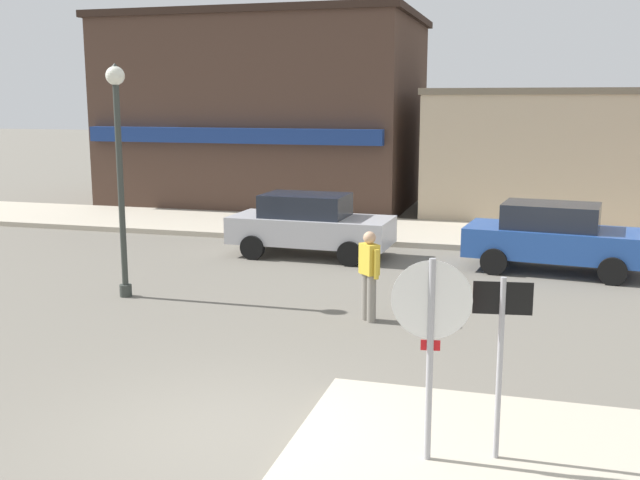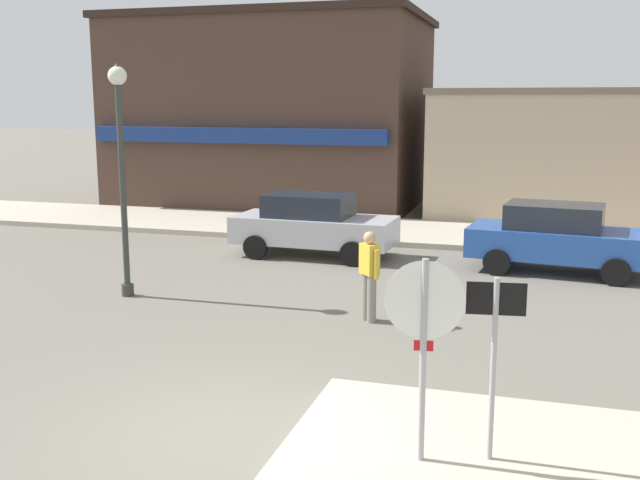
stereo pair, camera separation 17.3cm
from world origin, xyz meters
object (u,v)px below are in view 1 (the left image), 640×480
parked_car_nearest (310,224)px  pedestrian_crossing_near (369,273)px  parked_car_second (555,237)px  stop_sign (431,334)px  one_way_sign (500,350)px  lamp_post (119,147)px

parked_car_nearest → pedestrian_crossing_near: (2.61, -5.11, 0.06)m
parked_car_nearest → parked_car_second: same height
pedestrian_crossing_near → parked_car_nearest: bearing=117.1°
stop_sign → pedestrian_crossing_near: 5.53m
one_way_sign → parked_car_nearest: 11.30m
stop_sign → pedestrian_crossing_near: stop_sign is taller
stop_sign → parked_car_second: 10.29m
parked_car_second → parked_car_nearest: bearing=178.5°
parked_car_second → stop_sign: bearing=-98.3°
parked_car_nearest → lamp_post: bearing=-116.7°
stop_sign → parked_car_second: bearing=81.7°
parked_car_nearest → parked_car_second: bearing=-1.5°
one_way_sign → lamp_post: lamp_post is taller
one_way_sign → parked_car_second: one_way_sign is taller
stop_sign → lamp_post: size_ratio=0.51×
parked_car_nearest → parked_car_second: size_ratio=0.97×
pedestrian_crossing_near → parked_car_second: bearing=56.9°
one_way_sign → stop_sign: bearing=-162.0°
parked_car_second → pedestrian_crossing_near: pedestrian_crossing_near is taller
stop_sign → lamp_post: 8.86m
pedestrian_crossing_near → stop_sign: bearing=-71.4°
one_way_sign → lamp_post: 9.29m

